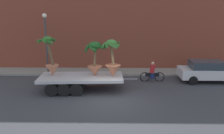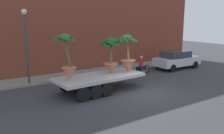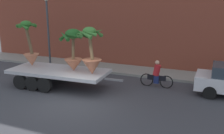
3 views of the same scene
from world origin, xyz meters
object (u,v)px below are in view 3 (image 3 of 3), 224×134
potted_palm_rear (91,54)px  potted_palm_middle (30,47)px  cyclist (157,75)px  street_lamp (48,21)px  flatbed_trailer (55,73)px  potted_palm_front (73,50)px

potted_palm_rear → potted_palm_middle: bearing=177.5°
cyclist → street_lamp: size_ratio=0.38×
flatbed_trailer → street_lamp: street_lamp is taller
potted_palm_middle → cyclist: bearing=15.2°
potted_palm_rear → cyclist: (2.95, 2.09, -1.35)m
potted_palm_rear → potted_palm_front: potted_palm_rear is taller
flatbed_trailer → potted_palm_front: potted_palm_front is taller
flatbed_trailer → cyclist: bearing=21.3°
potted_palm_middle → potted_palm_front: (2.90, -0.00, 0.01)m
street_lamp → potted_palm_front: bearing=-40.2°
cyclist → street_lamp: bearing=168.8°
potted_palm_rear → potted_palm_middle: (-4.05, 0.18, 0.08)m
potted_palm_rear → cyclist: 3.86m
cyclist → potted_palm_front: bearing=-155.0°
flatbed_trailer → potted_palm_rear: bearing=-0.7°
potted_palm_front → potted_palm_middle: bearing=180.0°
potted_palm_rear → potted_palm_front: (-1.15, 0.18, 0.09)m
flatbed_trailer → street_lamp: (-3.03, 3.71, 2.47)m
flatbed_trailer → potted_palm_front: (1.18, 0.15, 1.36)m
potted_palm_rear → street_lamp: 6.65m
street_lamp → potted_palm_rear: bearing=-34.9°
potted_palm_front → potted_palm_rear: bearing=-8.8°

